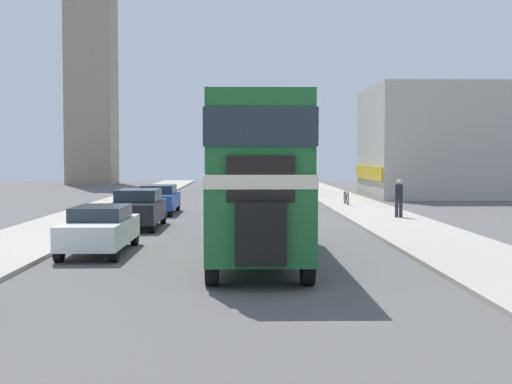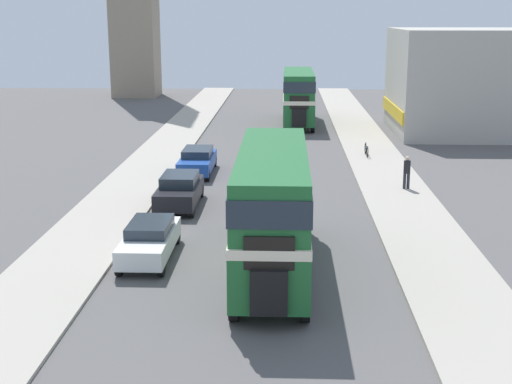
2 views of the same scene
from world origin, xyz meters
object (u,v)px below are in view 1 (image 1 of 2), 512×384
bus_distant (266,160)px  bicycle_on_pavement (346,198)px  double_decker_bus (256,167)px  pedestrian_walking (399,196)px  car_parked_far (159,199)px  church_tower (91,2)px  car_parked_mid (138,208)px  car_parked_near (100,228)px

bus_distant → bicycle_on_pavement: 14.55m
double_decker_bus → pedestrian_walking: size_ratio=6.25×
car_parked_far → pedestrian_walking: 11.66m
bicycle_on_pavement → church_tower: (-21.21, 33.23, 17.97)m
car_parked_far → car_parked_mid: bearing=-89.8°
pedestrian_walking → church_tower: church_tower is taller
double_decker_bus → bus_distant: (1.43, 34.11, 0.01)m
double_decker_bus → bus_distant: size_ratio=1.00×
double_decker_bus → church_tower: bearing=106.4°
car_parked_near → car_parked_mid: bearing=89.7°
car_parked_mid → bicycle_on_pavement: 15.62m
pedestrian_walking → church_tower: size_ratio=0.05×
bus_distant → car_parked_near: size_ratio=2.34×
double_decker_bus → bicycle_on_pavement: size_ratio=5.95×
car_parked_near → pedestrian_walking: 15.39m
bicycle_on_pavement → car_parked_near: bearing=-117.4°
church_tower → car_parked_mid: bearing=-76.0°
car_parked_near → church_tower: (-11.21, 52.50, 17.73)m
car_parked_far → church_tower: (-11.22, 38.17, 17.71)m
bicycle_on_pavement → car_parked_mid: bearing=-129.6°
car_parked_mid → car_parked_near: bearing=-90.3°
bicycle_on_pavement → church_tower: size_ratio=0.05×
bus_distant → church_tower: church_tower is taller
car_parked_far → bicycle_on_pavement: bearing=26.3°
bus_distant → car_parked_near: bearing=-100.2°
car_parked_near → church_tower: size_ratio=0.12×
double_decker_bus → pedestrian_walking: bearing=60.7°
car_parked_mid → pedestrian_walking: bearing=17.2°
bus_distant → pedestrian_walking: bearing=-77.1°
double_decker_bus → car_parked_mid: double_decker_bus is taller
double_decker_bus → car_parked_far: size_ratio=2.24×
church_tower → car_parked_near: bearing=-77.9°
double_decker_bus → bicycle_on_pavement: bearing=74.9°
car_parked_mid → bicycle_on_pavement: car_parked_mid is taller
car_parked_mid → pedestrian_walking: size_ratio=2.68×
car_parked_near → pedestrian_walking: pedestrian_walking is taller
double_decker_bus → car_parked_far: double_decker_bus is taller
car_parked_mid → car_parked_far: (-0.03, 7.08, -0.05)m
double_decker_bus → bicycle_on_pavement: (5.49, 20.28, -2.03)m
double_decker_bus → car_parked_far: bearing=106.3°
double_decker_bus → church_tower: (-15.73, 53.52, 15.95)m
bus_distant → pedestrian_walking: 23.05m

